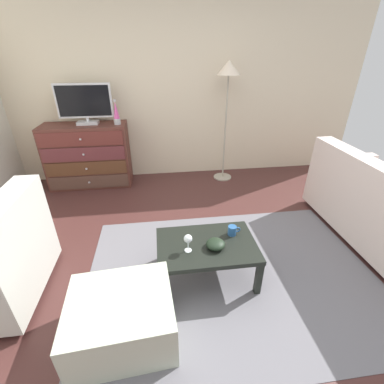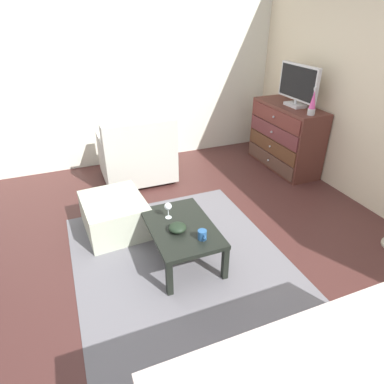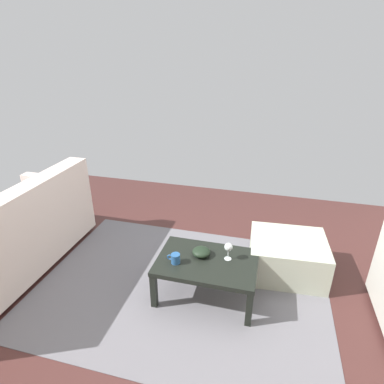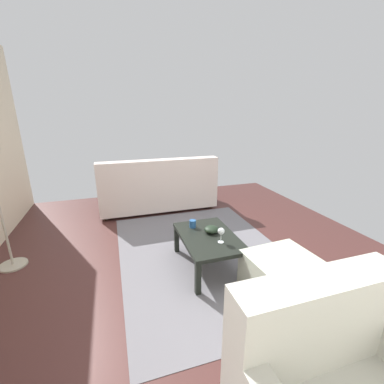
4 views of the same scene
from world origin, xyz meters
The scene contains 12 objects.
ground_plane centered at (0.00, 0.00, -0.03)m, with size 5.55×4.93×0.05m, color #462623.
wall_accent_rear centered at (0.00, 2.23, 1.28)m, with size 5.55×0.12×2.57m, color beige.
area_rug centered at (0.20, -0.20, 0.00)m, with size 2.60×1.90×0.01m, color slate.
dresser centered at (-1.41, 1.91, 0.45)m, with size 1.16×0.49×0.91m.
tv centered at (-1.34, 1.94, 1.19)m, with size 0.73×0.18×0.53m.
lava_lamp centered at (-0.93, 1.87, 1.05)m, with size 0.09×0.09×0.33m.
coffee_table centered at (-0.04, -0.17, 0.32)m, with size 0.85×0.56×0.36m.
wine_glass centered at (-0.21, -0.24, 0.48)m, with size 0.07×0.07×0.16m.
mug centered at (0.21, -0.07, 0.41)m, with size 0.11×0.08×0.08m.
bowl_decorative centered at (0.02, -0.23, 0.40)m, with size 0.16×0.16×0.07m, color black.
ottoman centered at (-0.72, -0.66, 0.18)m, with size 0.70×0.60×0.37m, color #B4BBA4.
standing_lamp centered at (0.60, 1.87, 1.46)m, with size 0.32×0.32×1.71m.
Camera 1 is at (-0.40, -1.92, 1.82)m, focal length 24.78 mm.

